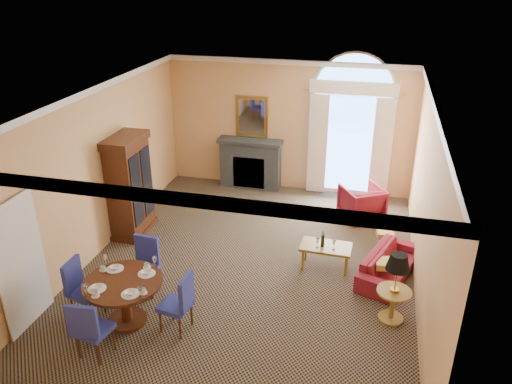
% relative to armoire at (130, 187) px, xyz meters
% --- Properties ---
extents(ground, '(7.50, 7.50, 0.00)m').
position_rel_armoire_xyz_m(ground, '(2.72, -0.69, -1.02)').
color(ground, black).
rests_on(ground, ground).
extents(room_envelope, '(6.04, 7.52, 3.45)m').
position_rel_armoire_xyz_m(room_envelope, '(2.69, -0.02, 1.49)').
color(room_envelope, tan).
rests_on(room_envelope, ground).
extents(armoire, '(0.61, 1.08, 2.12)m').
position_rel_armoire_xyz_m(armoire, '(0.00, 0.00, 0.00)').
color(armoire, '#391A0C').
rests_on(armoire, ground).
extents(dining_table, '(1.22, 1.22, 0.97)m').
position_rel_armoire_xyz_m(dining_table, '(1.24, -2.74, -0.45)').
color(dining_table, '#391A0C').
rests_on(dining_table, ground).
extents(dining_chair_north, '(0.48, 0.49, 0.99)m').
position_rel_armoire_xyz_m(dining_chair_north, '(1.18, -1.83, -0.46)').
color(dining_chair_north, navy).
rests_on(dining_chair_north, ground).
extents(dining_chair_south, '(0.51, 0.51, 0.99)m').
position_rel_armoire_xyz_m(dining_chair_south, '(1.15, -3.60, -0.46)').
color(dining_chair_south, navy).
rests_on(dining_chair_south, ground).
extents(dining_chair_east, '(0.51, 0.51, 0.99)m').
position_rel_armoire_xyz_m(dining_chair_east, '(2.17, -2.72, -0.46)').
color(dining_chair_east, navy).
rests_on(dining_chair_east, ground).
extents(dining_chair_west, '(0.54, 0.54, 0.99)m').
position_rel_armoire_xyz_m(dining_chair_west, '(0.47, -2.74, -0.46)').
color(dining_chair_west, navy).
rests_on(dining_chair_west, ground).
extents(sofa, '(1.19, 1.81, 0.49)m').
position_rel_armoire_xyz_m(sofa, '(5.27, -0.43, -0.78)').
color(sofa, maroon).
rests_on(sofa, ground).
extents(armchair, '(1.14, 1.15, 0.77)m').
position_rel_armoire_xyz_m(armchair, '(4.65, 1.76, -0.64)').
color(armchair, maroon).
rests_on(armchair, ground).
extents(coffee_table, '(0.95, 0.55, 0.79)m').
position_rel_armoire_xyz_m(coffee_table, '(4.11, -0.44, -0.59)').
color(coffee_table, olive).
rests_on(coffee_table, ground).
extents(side_table, '(0.55, 0.55, 1.18)m').
position_rel_armoire_xyz_m(side_table, '(5.32, -1.67, -0.25)').
color(side_table, olive).
rests_on(side_table, ground).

